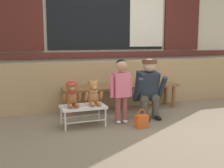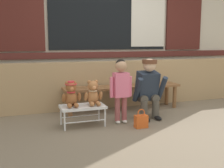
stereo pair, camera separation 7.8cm
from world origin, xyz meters
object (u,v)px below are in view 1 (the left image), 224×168
teddy_bear_with_hat (72,95)px  child_standing (121,84)px  wooden_bench_long (122,89)px  small_display_bench (83,108)px  adult_crouching (148,88)px  handbag_on_ground (142,121)px  teddy_bear_plain (94,94)px

teddy_bear_with_hat → child_standing: bearing=-4.2°
teddy_bear_with_hat → child_standing: child_standing is taller
teddy_bear_with_hat → wooden_bench_long: bearing=32.5°
small_display_bench → teddy_bear_with_hat: 0.26m
adult_crouching → handbag_on_ground: (-0.33, -0.44, -0.38)m
wooden_bench_long → child_standing: size_ratio=2.19×
teddy_bear_with_hat → child_standing: size_ratio=0.38×
teddy_bear_with_hat → adult_crouching: adult_crouching is taller
small_display_bench → child_standing: 0.66m
teddy_bear_with_hat → child_standing: (0.73, -0.05, 0.12)m
wooden_bench_long → small_display_bench: 1.12m
adult_crouching → handbag_on_ground: bearing=-127.0°
wooden_bench_long → adult_crouching: (0.19, -0.60, 0.11)m
teddy_bear_plain → wooden_bench_long: bearing=42.6°
small_display_bench → teddy_bear_with_hat: (-0.16, 0.00, 0.21)m
small_display_bench → child_standing: bearing=-5.1°
wooden_bench_long → child_standing: 0.82m
small_display_bench → adult_crouching: (1.09, 0.07, 0.21)m
small_display_bench → teddy_bear_plain: (0.16, 0.00, 0.20)m
small_display_bench → teddy_bear_with_hat: bearing=179.2°
child_standing → handbag_on_ground: 0.62m
teddy_bear_with_hat → teddy_bear_plain: (0.32, -0.00, -0.01)m
wooden_bench_long → small_display_bench: bearing=-142.9°
small_display_bench → teddy_bear_plain: bearing=0.5°
small_display_bench → teddy_bear_plain: teddy_bear_plain is taller
wooden_bench_long → small_display_bench: wooden_bench_long is taller
small_display_bench → teddy_bear_plain: 0.25m
adult_crouching → small_display_bench: bearing=-176.2°
handbag_on_ground → adult_crouching: bearing=53.0°
wooden_bench_long → small_display_bench: size_ratio=3.28×
small_display_bench → handbag_on_ground: (0.76, -0.36, -0.17)m
teddy_bear_with_hat → handbag_on_ground: (0.92, -0.37, -0.38)m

